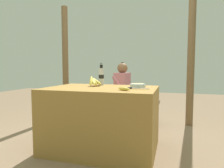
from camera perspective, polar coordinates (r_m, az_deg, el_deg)
ground_plane at (r=2.57m, az=-2.87°, el=-17.96°), size 12.00×12.00×0.00m
market_counter at (r=2.45m, az=-2.91°, el=-9.79°), size 1.29×0.90×0.75m
banana_bunch_ripe at (r=2.57m, az=-5.06°, el=0.81°), size 0.18×0.28×0.14m
serving_bowl at (r=2.38m, az=7.33°, el=-0.38°), size 0.18×0.18×0.05m
water_bottle at (r=2.72m, az=-3.07°, el=2.26°), size 0.07×0.07×0.30m
loose_banana_front at (r=2.05m, az=3.47°, el=-1.37°), size 0.15×0.10×0.04m
knife at (r=2.22m, az=6.52°, el=-1.18°), size 0.24×0.04×0.02m
wooden_bench at (r=3.60m, az=2.10°, el=-5.63°), size 1.40×0.32×0.42m
seated_vendor at (r=3.53m, az=2.27°, el=-1.30°), size 0.43×0.41×1.09m
banana_bunch_green at (r=3.68m, az=-3.31°, el=-3.55°), size 0.15×0.23×0.09m
support_post_near at (r=4.20m, az=-13.17°, el=6.10°), size 0.12×0.12×2.21m
support_post_far at (r=3.65m, az=21.62°, el=6.15°), size 0.12×0.12×2.21m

